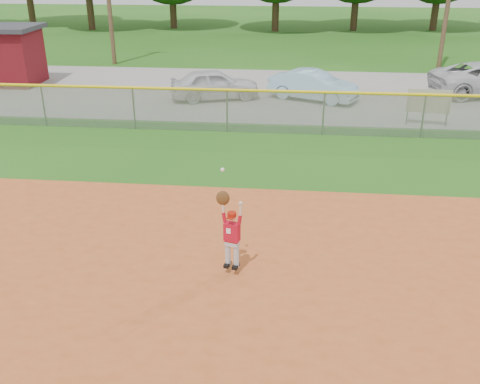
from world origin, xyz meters
name	(u,v)px	position (x,y,z in m)	size (l,w,h in m)	color
ground	(160,296)	(0.00, 0.00, 0.00)	(120.00, 120.00, 0.00)	#235714
parking_strip	(244,92)	(0.00, 16.00, 0.01)	(44.00, 10.00, 0.03)	gray
car_white_a	(214,84)	(-1.11, 14.48, 0.67)	(1.52, 3.77, 1.28)	silver
car_blue	(313,85)	(3.10, 14.76, 0.65)	(1.31, 3.77, 1.24)	#93C2DC
utility_shed	(2,55)	(-11.55, 16.41, 1.40)	(3.76, 2.98, 2.74)	#550C11
sponsor_sign	(429,102)	(7.13, 11.40, 0.90)	(1.53, 0.26, 1.36)	gray
outfield_fence	(227,107)	(0.00, 10.00, 0.88)	(40.06, 0.10, 1.55)	gray
ballplayer	(231,230)	(1.21, 0.89, 0.96)	(0.53, 0.29, 2.05)	silver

